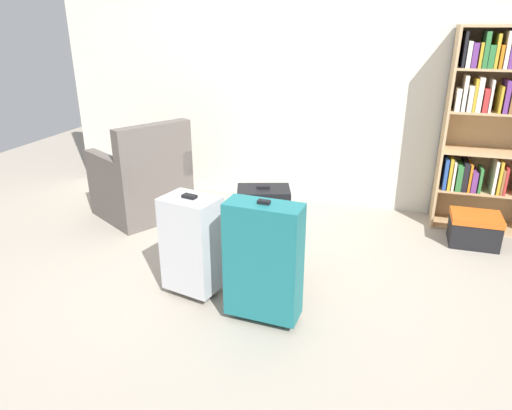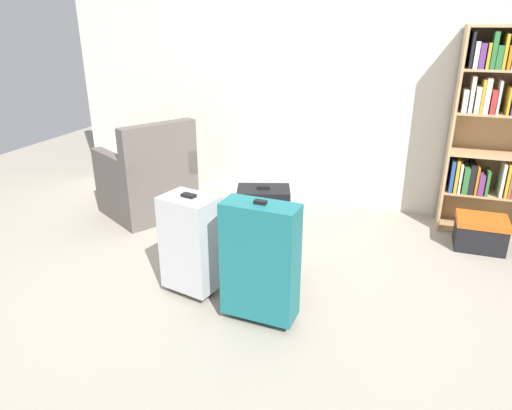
# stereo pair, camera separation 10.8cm
# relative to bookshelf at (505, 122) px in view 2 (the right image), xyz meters

# --- Properties ---
(ground_plane) EXTENTS (8.65, 8.65, 0.00)m
(ground_plane) POSITION_rel_bookshelf_xyz_m (-1.69, -1.58, -0.95)
(ground_plane) COLOR #9E9384
(back_wall) EXTENTS (4.94, 0.10, 2.60)m
(back_wall) POSITION_rel_bookshelf_xyz_m (-1.69, 0.23, 0.35)
(back_wall) COLOR beige
(back_wall) RESTS_ON ground
(bookshelf) EXTENTS (0.84, 0.34, 1.68)m
(bookshelf) POSITION_rel_bookshelf_xyz_m (0.00, 0.00, 0.00)
(bookshelf) COLOR tan
(bookshelf) RESTS_ON ground
(armchair) EXTENTS (0.96, 0.96, 0.90)m
(armchair) POSITION_rel_bookshelf_xyz_m (-2.96, -0.63, -0.63)
(armchair) COLOR #59514C
(armchair) RESTS_ON ground
(mug) EXTENTS (0.12, 0.08, 0.10)m
(mug) POSITION_rel_bookshelf_xyz_m (-2.42, -0.73, -0.90)
(mug) COLOR white
(mug) RESTS_ON ground
(storage_box) EXTENTS (0.38, 0.31, 0.26)m
(storage_box) POSITION_rel_bookshelf_xyz_m (-0.09, -0.40, -0.81)
(storage_box) COLOR black
(storage_box) RESTS_ON ground
(suitcase_silver) EXTENTS (0.39, 0.32, 0.70)m
(suitcase_silver) POSITION_rel_bookshelf_xyz_m (-1.97, -1.74, -0.58)
(suitcase_silver) COLOR #B7BABF
(suitcase_silver) RESTS_ON ground
(suitcase_teal) EXTENTS (0.45, 0.22, 0.78)m
(suitcase_teal) POSITION_rel_bookshelf_xyz_m (-1.44, -1.90, -0.54)
(suitcase_teal) COLOR #19666B
(suitcase_teal) RESTS_ON ground
(suitcase_black) EXTENTS (0.40, 0.33, 0.69)m
(suitcase_black) POSITION_rel_bookshelf_xyz_m (-1.58, -1.41, -0.59)
(suitcase_black) COLOR black
(suitcase_black) RESTS_ON ground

